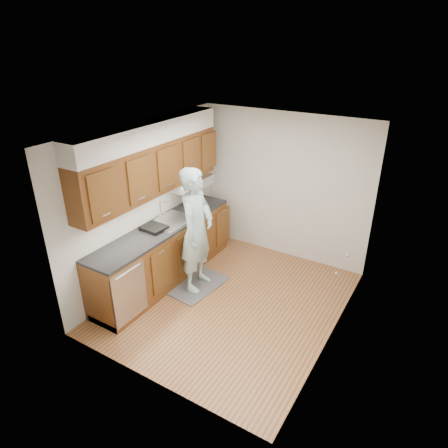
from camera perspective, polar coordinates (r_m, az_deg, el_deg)
name	(u,v)px	position (r m, az deg, el deg)	size (l,w,h in m)	color
floor	(230,301)	(6.03, 0.89, -10.98)	(3.50, 3.50, 0.00)	#A1673D
ceiling	(232,133)	(4.96, 1.09, 12.88)	(3.50, 3.50, 0.00)	white
wall_left	(146,203)	(6.20, -11.09, 2.91)	(0.02, 3.50, 2.50)	beige
wall_right	(341,255)	(4.89, 16.38, -4.21)	(0.02, 3.50, 2.50)	beige
wall_back	(283,187)	(6.83, 8.45, 5.26)	(3.00, 0.02, 2.50)	beige
counter	(165,252)	(6.35, -8.49, -3.96)	(0.64, 2.80, 1.30)	brown
upper_cabinets	(153,160)	(5.89, -10.13, 9.02)	(0.47, 2.80, 1.21)	brown
closet_door	(345,260)	(5.25, 16.88, -4.88)	(0.02, 1.22, 2.05)	silver
floor_mat	(198,285)	(6.37, -3.68, -8.71)	(0.56, 0.96, 0.02)	slate
person	(196,222)	(5.82, -3.98, 0.22)	(0.77, 0.51, 2.17)	#A3C4C7
soap_bottle_a	(189,202)	(6.66, -4.99, 3.19)	(0.10, 0.10, 0.25)	silver
soap_bottle_b	(189,204)	(6.62, -5.04, 2.88)	(0.09, 0.10, 0.21)	silver
soap_bottle_c	(194,201)	(6.80, -4.29, 3.34)	(0.13, 0.13, 0.17)	silver
soda_can	(201,209)	(6.54, -3.29, 2.16)	(0.06, 0.06, 0.11)	#AE1D2E
steel_can	(193,207)	(6.63, -4.52, 2.48)	(0.06, 0.06, 0.11)	#A5A5AA
dish_rack	(154,228)	(6.04, -9.99, -0.55)	(0.35, 0.30, 0.06)	black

